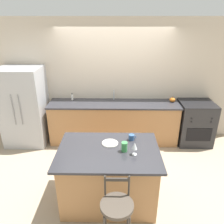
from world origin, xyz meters
name	(u,v)px	position (x,y,z in m)	size (l,w,h in m)	color
ground_plane	(113,148)	(0.00, 0.00, 0.00)	(18.00, 18.00, 0.00)	tan
wall_back	(114,81)	(0.00, 0.70, 1.35)	(6.00, 0.07, 2.70)	beige
back_counter	(114,122)	(0.00, 0.38, 0.47)	(2.88, 0.68, 0.94)	#A87547
sink_faucet	(114,94)	(0.00, 0.58, 1.08)	(0.02, 0.13, 0.22)	#ADAFB5
kitchen_island	(109,175)	(-0.06, -1.46, 0.46)	(1.48, 1.04, 0.92)	#A87547
refrigerator	(25,107)	(-1.97, 0.30, 0.86)	(0.90, 0.78, 1.73)	#ADAFB5
oven_range	(194,123)	(1.83, 0.34, 0.48)	(0.74, 0.70, 0.97)	#28282B
bar_stool_near	(117,212)	(0.06, -2.26, 0.58)	(0.39, 0.39, 1.00)	#332D28
dinner_plate	(110,143)	(-0.04, -1.28, 0.92)	(0.25, 0.25, 0.02)	beige
wine_glass	(135,146)	(0.30, -1.56, 1.05)	(0.07, 0.07, 0.19)	white
coffee_mug	(132,137)	(0.29, -1.16, 0.96)	(0.12, 0.09, 0.09)	#335689
tumbler_cup	(124,147)	(0.17, -1.48, 0.99)	(0.08, 0.08, 0.14)	#3D934C
pumpkin_decoration	(172,100)	(1.31, 0.46, 0.99)	(0.13, 0.13, 0.12)	orange
soap_bottle	(72,97)	(-0.95, 0.55, 1.01)	(0.05, 0.05, 0.16)	silver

